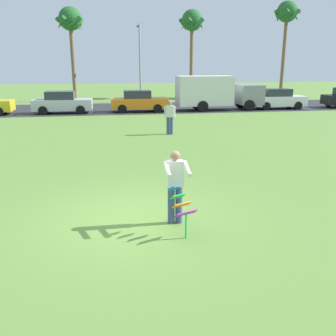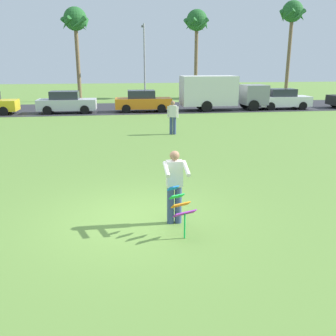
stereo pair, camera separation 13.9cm
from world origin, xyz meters
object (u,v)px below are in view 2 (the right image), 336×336
(parked_truck_grey_van, at_px, (219,92))
(person_walker_near, at_px, (173,116))
(parked_car_orange, at_px, (143,101))
(parked_car_white, at_px, (283,99))
(palm_tree_centre_far, at_px, (197,24))
(person_kite_flyer, at_px, (175,184))
(kite_held, at_px, (181,206))
(palm_tree_far_left, at_px, (292,16))
(parked_car_silver, at_px, (67,103))
(palm_tree_right_near, at_px, (75,23))
(streetlight_pole, at_px, (144,58))

(parked_truck_grey_van, bearing_deg, person_walker_near, -118.55)
(parked_car_orange, xyz_separation_m, parked_truck_grey_van, (5.88, -0.00, 0.64))
(parked_car_white, xyz_separation_m, palm_tree_centre_far, (-4.69, 10.87, 6.54))
(person_walker_near, bearing_deg, person_kite_flyer, -98.95)
(palm_tree_centre_far, height_order, person_walker_near, palm_tree_centre_far)
(kite_held, distance_m, palm_tree_far_left, 36.03)
(palm_tree_centre_far, distance_m, person_walker_near, 21.98)
(parked_car_silver, height_order, palm_tree_centre_far, palm_tree_centre_far)
(person_walker_near, bearing_deg, palm_tree_right_near, 108.53)
(parked_car_orange, bearing_deg, person_kite_flyer, -92.68)
(kite_held, distance_m, palm_tree_right_near, 30.86)
(parked_truck_grey_van, xyz_separation_m, palm_tree_far_left, (10.25, 9.85, 6.71))
(parked_car_white, height_order, person_walker_near, person_walker_near)
(parked_truck_grey_van, height_order, parked_car_white, parked_truck_grey_van)
(person_kite_flyer, bearing_deg, palm_tree_centre_far, 76.63)
(palm_tree_centre_far, bearing_deg, palm_tree_right_near, -170.39)
(parked_car_silver, height_order, person_walker_near, person_walker_near)
(kite_held, bearing_deg, person_walker_near, 81.66)
(kite_held, bearing_deg, parked_car_silver, 102.56)
(palm_tree_right_near, bearing_deg, kite_held, -81.59)
(person_kite_flyer, xyz_separation_m, parked_car_white, (12.11, 20.36, -0.18))
(palm_tree_right_near, bearing_deg, palm_tree_centre_far, 9.61)
(parked_car_silver, distance_m, palm_tree_far_left, 24.97)
(parked_truck_grey_van, bearing_deg, parked_car_white, 0.01)
(person_walker_near, bearing_deg, palm_tree_centre_far, 74.30)
(palm_tree_far_left, xyz_separation_m, streetlight_pole, (-15.30, -2.24, -4.12))
(parked_car_white, bearing_deg, palm_tree_centre_far, 113.35)
(kite_held, xyz_separation_m, person_walker_near, (1.70, 11.61, 0.25))
(parked_car_silver, height_order, parked_car_orange, same)
(parked_car_orange, bearing_deg, palm_tree_far_left, 31.43)
(kite_held, distance_m, parked_car_orange, 21.02)
(parked_truck_grey_van, height_order, palm_tree_right_near, palm_tree_right_near)
(parked_car_silver, relative_size, person_walker_near, 2.44)
(kite_held, distance_m, parked_car_white, 24.23)
(parked_car_orange, height_order, streetlight_pole, streetlight_pole)
(palm_tree_right_near, distance_m, palm_tree_centre_far, 11.98)
(parked_car_silver, distance_m, streetlight_pole, 10.47)
(parked_car_silver, bearing_deg, parked_truck_grey_van, -0.00)
(parked_car_orange, distance_m, palm_tree_right_near, 12.12)
(parked_car_silver, distance_m, person_walker_near, 11.35)
(parked_car_silver, bearing_deg, palm_tree_right_near, 88.30)
(kite_held, xyz_separation_m, parked_truck_grey_van, (6.81, 21.00, 0.73))
(parked_car_silver, bearing_deg, palm_tree_centre_far, 42.00)
(palm_tree_right_near, height_order, palm_tree_centre_far, palm_tree_centre_far)
(parked_car_orange, bearing_deg, parked_car_white, -0.00)
(palm_tree_far_left, bearing_deg, person_kite_flyer, -119.48)
(streetlight_pole, bearing_deg, person_kite_flyer, -93.63)
(parked_car_orange, distance_m, parked_truck_grey_van, 5.91)
(person_kite_flyer, xyz_separation_m, person_walker_near, (1.73, 10.97, -0.02))
(person_kite_flyer, xyz_separation_m, palm_tree_far_left, (17.08, 30.21, 7.17))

